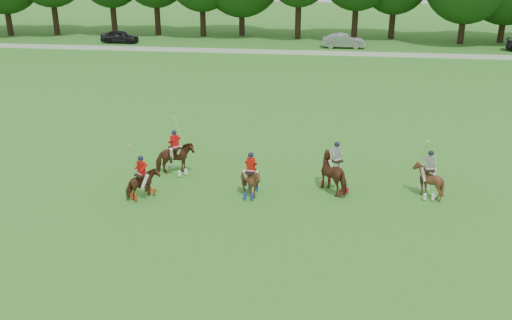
# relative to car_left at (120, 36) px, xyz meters

# --- Properties ---
(ground) EXTENTS (180.00, 180.00, 0.00)m
(ground) POSITION_rel_car_left_xyz_m (20.08, -42.50, -0.73)
(ground) COLOR #287320
(ground) RESTS_ON ground
(boundary_rail) EXTENTS (120.00, 0.10, 0.44)m
(boundary_rail) POSITION_rel_car_left_xyz_m (20.08, -4.50, -0.51)
(boundary_rail) COLOR white
(boundary_rail) RESTS_ON ground
(car_left) EXTENTS (4.33, 1.83, 1.46)m
(car_left) POSITION_rel_car_left_xyz_m (0.00, 0.00, 0.00)
(car_left) COLOR black
(car_left) RESTS_ON ground
(car_mid) EXTENTS (4.62, 1.66, 1.51)m
(car_mid) POSITION_rel_car_left_xyz_m (25.37, 0.00, 0.03)
(car_mid) COLOR #95969A
(car_mid) RESTS_ON ground
(polo_red_a) EXTENTS (1.56, 1.70, 2.63)m
(polo_red_a) POSITION_rel_car_left_xyz_m (15.50, -40.19, 0.01)
(polo_red_a) COLOR #431E11
(polo_red_a) RESTS_ON ground
(polo_red_b) EXTENTS (2.09, 2.11, 2.86)m
(polo_red_b) POSITION_rel_car_left_xyz_m (16.26, -37.11, 0.10)
(polo_red_b) COLOR #431E11
(polo_red_b) RESTS_ON ground
(polo_red_c) EXTENTS (1.25, 1.39, 2.17)m
(polo_red_c) POSITION_rel_car_left_xyz_m (20.44, -39.35, 0.03)
(polo_red_c) COLOR #431E11
(polo_red_c) RESTS_ON ground
(polo_stripe_a) EXTENTS (2.09, 2.27, 2.48)m
(polo_stripe_a) POSITION_rel_car_left_xyz_m (24.32, -38.29, 0.19)
(polo_stripe_a) COLOR #431E11
(polo_stripe_a) RESTS_ON ground
(polo_stripe_b) EXTENTS (1.31, 1.46, 2.80)m
(polo_stripe_b) POSITION_rel_car_left_xyz_m (28.58, -38.32, 0.08)
(polo_stripe_b) COLOR #431E11
(polo_stripe_b) RESTS_ON ground
(polo_ball) EXTENTS (0.09, 0.09, 0.09)m
(polo_ball) POSITION_rel_car_left_xyz_m (20.58, -39.05, -0.69)
(polo_ball) COLOR white
(polo_ball) RESTS_ON ground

